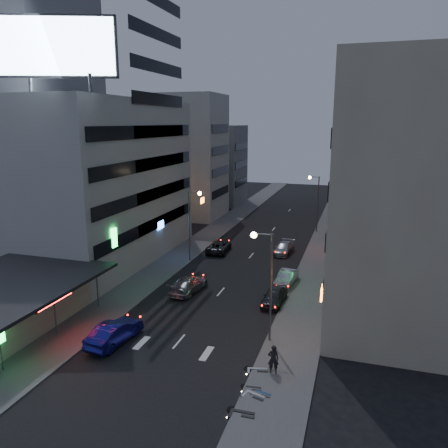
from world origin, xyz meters
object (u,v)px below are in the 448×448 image
at_px(parked_car_right_mid, 286,278).
at_px(parked_car_right_far, 284,248).
at_px(scooter_silver_a, 267,388).
at_px(person, 273,359).
at_px(scooter_blue, 272,387).
at_px(scooter_black_b, 262,380).
at_px(scooter_silver_b, 268,360).
at_px(road_car_blue, 115,333).
at_px(parked_car_right_near, 274,296).
at_px(parked_car_left, 219,246).
at_px(scooter_black_a, 256,403).
at_px(road_car_silver, 188,284).

xyz_separation_m(parked_car_right_mid, parked_car_right_far, (-2.07, 10.38, -0.04)).
xyz_separation_m(parked_car_right_far, scooter_silver_a, (3.97, -28.78, 0.02)).
xyz_separation_m(person, scooter_blue, (0.40, -2.25, -0.46)).
height_order(scooter_blue, scooter_black_b, scooter_black_b).
bearing_deg(scooter_silver_b, parked_car_right_far, -4.95).
bearing_deg(road_car_blue, parked_car_right_near, -126.60).
xyz_separation_m(parked_car_right_mid, person, (1.77, -15.80, 0.36)).
distance_m(parked_car_right_mid, person, 15.91).
bearing_deg(parked_car_left, scooter_silver_b, 110.96).
distance_m(scooter_black_a, scooter_silver_a, 1.59).
xyz_separation_m(parked_car_left, scooter_black_a, (11.43, -28.66, 0.03)).
xyz_separation_m(scooter_black_b, scooter_silver_b, (-0.09, 2.12, 0.09)).
bearing_deg(scooter_blue, person, 22.78).
bearing_deg(scooter_silver_a, parked_car_right_near, 25.00).
xyz_separation_m(parked_car_left, scooter_silver_b, (11.14, -24.10, -0.00)).
bearing_deg(scooter_blue, road_car_blue, 89.44).
bearing_deg(parked_car_right_near, scooter_silver_b, -78.36).
distance_m(scooter_silver_a, scooter_black_b, 0.99).
relative_size(parked_car_right_mid, person, 2.26).
height_order(road_car_silver, scooter_black_a, road_car_silver).
bearing_deg(road_car_silver, parked_car_left, -77.68).
bearing_deg(person, parked_car_right_near, -93.00).
height_order(road_car_blue, road_car_silver, road_car_blue).
xyz_separation_m(road_car_blue, person, (11.70, -0.61, 0.26)).
bearing_deg(parked_car_right_near, person, -76.52).
height_order(parked_car_right_far, road_car_blue, road_car_blue).
xyz_separation_m(parked_car_right_far, scooter_black_a, (3.70, -30.34, 0.07)).
distance_m(parked_car_left, scooter_black_b, 28.53).
relative_size(scooter_silver_a, scooter_silver_b, 0.98).
distance_m(scooter_black_b, scooter_silver_b, 2.13).
bearing_deg(scooter_black_a, parked_car_left, 21.03).
bearing_deg(scooter_black_b, person, -16.99).
xyz_separation_m(person, scooter_black_b, (-0.33, -1.72, -0.46)).
bearing_deg(parked_car_left, scooter_blue, 110.24).
height_order(parked_car_right_mid, road_car_silver, road_car_silver).
bearing_deg(parked_car_right_far, parked_car_right_mid, -73.45).
bearing_deg(road_car_blue, parked_car_right_far, -100.49).
height_order(road_car_blue, scooter_silver_b, road_car_blue).
height_order(parked_car_right_mid, scooter_black_b, parked_car_right_mid).
bearing_deg(parked_car_right_far, scooter_black_a, -77.76).
xyz_separation_m(parked_car_right_far, scooter_silver_b, (3.42, -25.78, 0.03)).
distance_m(parked_car_right_far, road_car_silver, 16.24).
xyz_separation_m(parked_car_right_mid, parked_car_left, (-9.80, 8.70, -0.00)).
bearing_deg(scooter_blue, scooter_black_a, 177.12).
height_order(person, scooter_silver_b, person).
bearing_deg(scooter_black_a, scooter_silver_a, -10.16).
height_order(parked_car_right_mid, scooter_silver_b, parked_car_right_mid).
height_order(parked_car_right_mid, parked_car_left, parked_car_right_mid).
relative_size(parked_car_left, road_car_silver, 1.00).
xyz_separation_m(road_car_blue, scooter_black_a, (11.57, -4.77, -0.07)).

